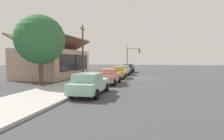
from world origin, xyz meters
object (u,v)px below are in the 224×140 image
car_silver (124,70)px  traffic_light_main (132,55)px  shade_tree (40,40)px  utility_pole_wooden (83,50)px  car_charcoal (128,68)px  car_seafoam (90,84)px  fire_hydrant_red (115,72)px  car_mustard (118,72)px  car_coral (109,76)px

car_silver → traffic_light_main: traffic_light_main is taller
shade_tree → utility_pole_wooden: (9.13, -0.84, -0.54)m
traffic_light_main → car_charcoal: bearing=175.2°
car_seafoam → car_silver: 17.50m
utility_pole_wooden → fire_hydrant_red: (3.90, -4.00, -3.43)m
car_mustard → shade_tree: bearing=140.3°
car_silver → shade_tree: shade_tree is taller
car_seafoam → fire_hydrant_red: (16.69, 1.49, -0.32)m
shade_tree → car_charcoal: bearing=-17.5°
car_seafoam → fire_hydrant_red: 16.76m
car_mustard → fire_hydrant_red: (4.86, 1.42, -0.32)m
car_mustard → car_charcoal: size_ratio=1.05×
car_seafoam → traffic_light_main: 27.20m
car_silver → car_charcoal: same height
car_mustard → car_seafoam: bearing=178.1°
car_mustard → car_charcoal: (11.48, 0.08, 0.00)m
car_charcoal → traffic_light_main: traffic_light_main is taller
traffic_light_main → shade_tree: bearing=164.5°
car_charcoal → traffic_light_main: 4.62m
car_coral → car_silver: size_ratio=0.96×
car_silver → car_coral: bearing=178.6°
car_seafoam → car_silver: bearing=-0.8°
car_mustard → car_silver: 5.66m
traffic_light_main → utility_pole_wooden: bearing=158.4°
car_coral → fire_hydrant_red: (10.59, 1.47, -0.32)m
traffic_light_main → fire_hydrant_red: size_ratio=7.32×
utility_pole_wooden → car_coral: bearing=-140.7°
car_seafoam → shade_tree: 8.17m
car_coral → utility_pole_wooden: utility_pole_wooden is taller
car_mustard → utility_pole_wooden: (0.95, 5.42, 3.11)m
car_seafoam → car_mustard: bearing=-0.9°
car_seafoam → utility_pole_wooden: size_ratio=0.63×
car_coral → fire_hydrant_red: 10.70m
car_seafoam → shade_tree: shade_tree is taller
car_coral → shade_tree: (-2.44, 6.31, 3.65)m
car_silver → car_charcoal: 5.82m
car_charcoal → shade_tree: 20.93m
car_charcoal → utility_pole_wooden: (-10.53, 5.34, 3.11)m
car_seafoam → shade_tree: bearing=58.8°
shade_tree → traffic_light_main: bearing=-15.5°
car_silver → utility_pole_wooden: utility_pole_wooden is taller
shade_tree → traffic_light_main: (23.41, -6.50, -0.97)m
car_coral → traffic_light_main: bearing=-0.7°
car_seafoam → shade_tree: size_ratio=0.69×
car_charcoal → shade_tree: bearing=163.9°
car_charcoal → shade_tree: shade_tree is taller
car_mustard → car_silver: bearing=-1.8°
car_silver → utility_pole_wooden: (-4.71, 5.37, 3.11)m
car_silver → car_mustard: bearing=178.7°
car_seafoam → fire_hydrant_red: car_seafoam is taller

